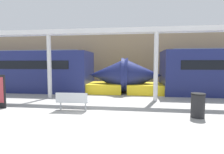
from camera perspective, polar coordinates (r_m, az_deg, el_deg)
The scene contains 8 objects.
ground_plane at distance 6.83m, azimuth -7.51°, elevation -14.13°, with size 60.00×60.00×0.00m, color #9E9B96.
station_wall at distance 17.14m, azimuth 1.73°, elevation 5.42°, with size 56.00×0.20×5.00m, color #9E8460.
train_right at distance 16.17m, azimuth -28.57°, elevation 1.46°, with size 17.80×2.93×3.20m.
bench_near at distance 8.29m, azimuth -12.84°, elevation -7.40°, with size 1.49×0.47×0.85m.
trash_bin at distance 7.91m, azimuth 26.22°, elevation -8.29°, with size 0.55×0.55×0.98m.
support_column_near at distance 10.50m, azimuth 14.14°, elevation 3.20°, with size 0.26×0.26×3.96m, color silver.
support_column_far at distance 11.71m, azimuth -19.79°, elevation 3.17°, with size 0.26×0.26×3.96m, color silver.
canopy_beam at distance 10.68m, azimuth 14.35°, elevation 14.66°, with size 28.00×0.60×0.28m, color silver.
Camera 1 is at (1.68, -6.26, 2.15)m, focal length 28.00 mm.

